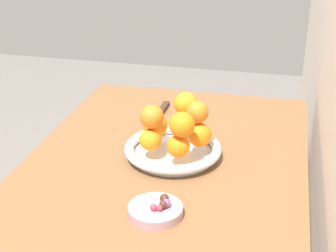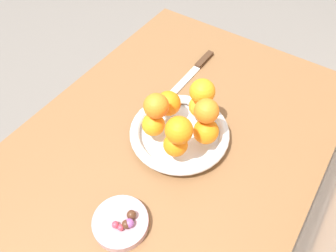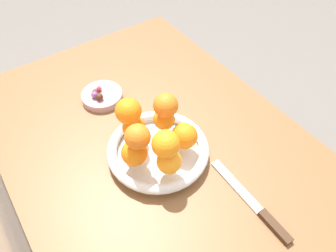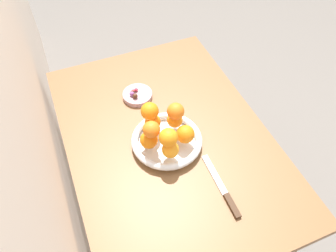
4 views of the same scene
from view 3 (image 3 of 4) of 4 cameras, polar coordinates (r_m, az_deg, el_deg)
ground_plane at (r=1.55m, az=-1.30°, el=-20.35°), size 6.00×6.00×0.00m
dining_table at (r=0.97m, az=-1.96°, el=-6.40°), size 1.10×0.76×0.74m
fruit_bowl at (r=0.86m, az=-1.75°, el=-4.24°), size 0.27×0.27×0.04m
candy_dish at (r=1.03m, az=-11.39°, el=5.15°), size 0.13×0.13×0.02m
orange_0 at (r=0.85m, az=-5.99°, el=-0.17°), size 0.06×0.06×0.06m
orange_1 at (r=0.80m, az=-5.89°, el=-4.69°), size 0.07×0.07×0.07m
orange_2 at (r=0.78m, az=0.20°, el=-6.19°), size 0.06×0.06×0.06m
orange_3 at (r=0.82m, az=2.86°, el=-1.75°), size 0.07×0.07×0.07m
orange_4 at (r=0.87m, az=-0.66°, el=1.22°), size 0.06×0.06×0.06m
orange_5 at (r=0.80m, az=-6.93°, el=2.60°), size 0.07×0.07×0.07m
orange_6 at (r=0.73m, az=-0.40°, el=-3.14°), size 0.07×0.07×0.07m
orange_7 at (r=0.74m, az=-5.34°, el=-1.86°), size 0.06×0.06×0.06m
orange_8 at (r=0.82m, az=-0.51°, el=3.70°), size 0.06×0.06×0.06m
candy_ball_0 at (r=1.03m, az=-11.92°, el=6.37°), size 0.02×0.02×0.02m
candy_ball_1 at (r=1.00m, az=-11.84°, el=4.98°), size 0.02×0.02×0.02m
candy_ball_2 at (r=1.03m, az=-12.55°, el=5.99°), size 0.01×0.01×0.01m
candy_ball_3 at (r=1.02m, az=-12.60°, el=5.60°), size 0.02×0.02×0.02m
candy_ball_4 at (r=1.01m, az=-12.67°, el=5.34°), size 0.02×0.02×0.02m
knife at (r=0.82m, az=15.05°, el=-13.35°), size 0.26×0.03×0.01m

